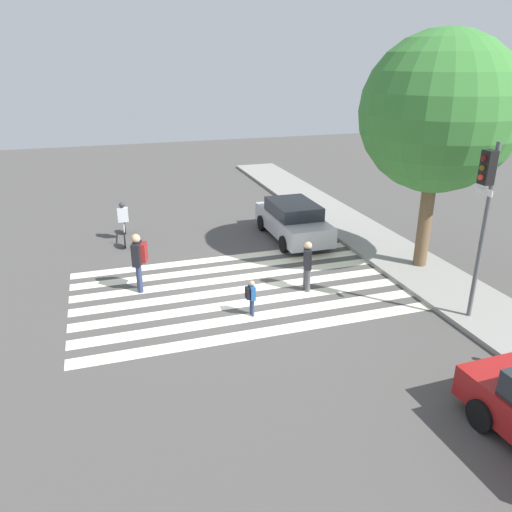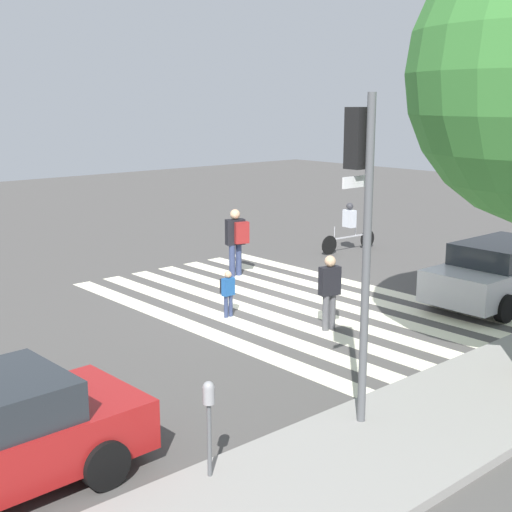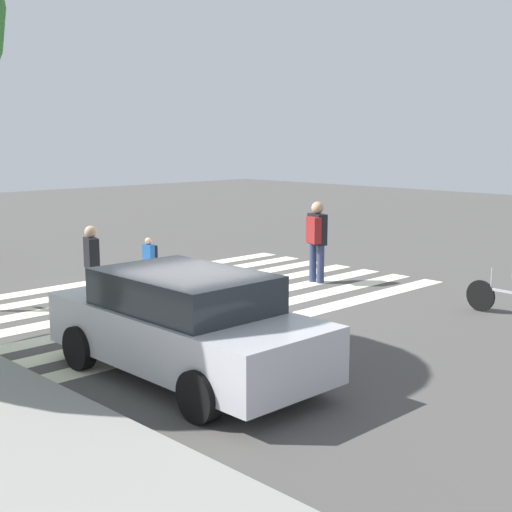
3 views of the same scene
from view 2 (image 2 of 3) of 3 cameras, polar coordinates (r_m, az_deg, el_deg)
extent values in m
plane|color=#4C4947|center=(17.10, 2.22, -3.82)|extent=(60.00, 60.00, 0.00)
cube|color=#F2EDCC|center=(19.00, 8.10, -2.28)|extent=(0.49, 10.00, 0.01)
cube|color=#F2EDCC|center=(18.34, 6.28, -2.76)|extent=(0.49, 10.00, 0.01)
cube|color=#F2EDCC|center=(17.71, 4.32, -3.27)|extent=(0.49, 10.00, 0.01)
cube|color=#F2EDCC|center=(17.10, 2.22, -3.81)|extent=(0.49, 10.00, 0.01)
cube|color=#F2EDCC|center=(16.52, -0.04, -4.39)|extent=(0.49, 10.00, 0.01)
cube|color=#F2EDCC|center=(15.97, -2.46, -5.00)|extent=(0.49, 10.00, 0.01)
cube|color=#F2EDCC|center=(15.45, -5.05, -5.64)|extent=(0.49, 10.00, 0.01)
cylinder|color=#515456|center=(10.15, 8.80, -1.06)|extent=(0.12, 0.12, 4.88)
cube|color=black|center=(10.02, 8.21, 9.32)|extent=(0.32, 0.26, 0.84)
cube|color=silver|center=(10.07, 8.11, 5.91)|extent=(0.60, 0.02, 0.16)
sphere|color=#590F0F|center=(10.12, 7.55, 10.67)|extent=(0.15, 0.15, 0.15)
sphere|color=#59470F|center=(10.13, 7.51, 9.37)|extent=(0.15, 0.15, 0.15)
sphere|color=red|center=(10.14, 7.48, 8.07)|extent=(0.15, 0.15, 0.15)
cylinder|color=#515456|center=(9.21, -3.75, -14.86)|extent=(0.06, 0.06, 1.12)
cylinder|color=gray|center=(8.93, -3.81, -11.05)|extent=(0.15, 0.15, 0.22)
sphere|color=gray|center=(8.88, -3.82, -10.40)|extent=(0.14, 0.14, 0.14)
cylinder|color=navy|center=(19.74, -1.40, -0.29)|extent=(0.17, 0.17, 0.89)
cylinder|color=navy|center=(19.59, -1.92, -0.39)|extent=(0.17, 0.17, 0.89)
cube|color=black|center=(19.50, -1.68, 1.94)|extent=(0.56, 0.38, 0.70)
sphere|color=tan|center=(19.42, -1.68, 3.36)|extent=(0.28, 0.28, 0.28)
cube|color=maroon|center=(19.40, -1.16, 1.88)|extent=(0.42, 0.29, 0.59)
cylinder|color=navy|center=(16.04, -2.04, -3.99)|extent=(0.09, 0.09, 0.50)
cylinder|color=navy|center=(15.96, -2.41, -4.08)|extent=(0.09, 0.09, 0.50)
cube|color=#1E5199|center=(15.88, -2.24, -2.47)|extent=(0.30, 0.14, 0.40)
sphere|color=tan|center=(15.81, -2.25, -1.49)|extent=(0.16, 0.16, 0.16)
cube|color=black|center=(15.97, -2.50, -2.38)|extent=(0.22, 0.11, 0.34)
cylinder|color=#4C4C51|center=(15.25, 6.12, -4.42)|extent=(0.14, 0.14, 0.76)
cylinder|color=#4C4C51|center=(15.11, 5.60, -4.57)|extent=(0.14, 0.14, 0.76)
cube|color=black|center=(15.00, 5.92, -1.99)|extent=(0.48, 0.32, 0.60)
sphere|color=tan|center=(14.90, 5.95, -0.42)|extent=(0.24, 0.24, 0.24)
cylinder|color=black|center=(22.52, 5.88, 0.87)|extent=(0.61, 0.08, 0.60)
cylinder|color=black|center=(23.71, 8.90, 1.37)|extent=(0.61, 0.08, 0.60)
cube|color=#B2B2B7|center=(23.08, 7.44, 1.53)|extent=(1.46, 0.14, 0.04)
cylinder|color=#B2B2B7|center=(23.26, 7.98, 2.00)|extent=(0.03, 0.03, 0.32)
cylinder|color=#B2B2B7|center=(22.60, 6.30, 1.85)|extent=(0.03, 0.03, 0.40)
cube|color=silver|center=(22.97, 7.48, 2.99)|extent=(0.27, 0.42, 0.55)
sphere|color=#333338|center=(22.91, 7.51, 3.96)|extent=(0.22, 0.22, 0.22)
cube|color=#B7B7BC|center=(17.98, 19.11, -1.64)|extent=(4.36, 1.79, 0.74)
cube|color=#23282D|center=(17.85, 19.25, 0.29)|extent=(2.40, 1.64, 0.50)
cylinder|color=black|center=(16.51, 19.27, -3.97)|extent=(0.64, 0.20, 0.64)
cylinder|color=black|center=(17.38, 14.34, -2.85)|extent=(0.64, 0.20, 0.64)
cylinder|color=black|center=(19.61, 18.85, -1.41)|extent=(0.64, 0.20, 0.64)
cylinder|color=black|center=(9.45, -11.97, -16.00)|extent=(0.65, 0.22, 0.64)
cylinder|color=black|center=(10.82, -16.81, -12.48)|extent=(0.65, 0.22, 0.64)
camera|label=1|loc=(15.86, -51.38, 15.09)|focal=35.00mm
camera|label=3|loc=(22.99, 42.36, 5.53)|focal=50.00mm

